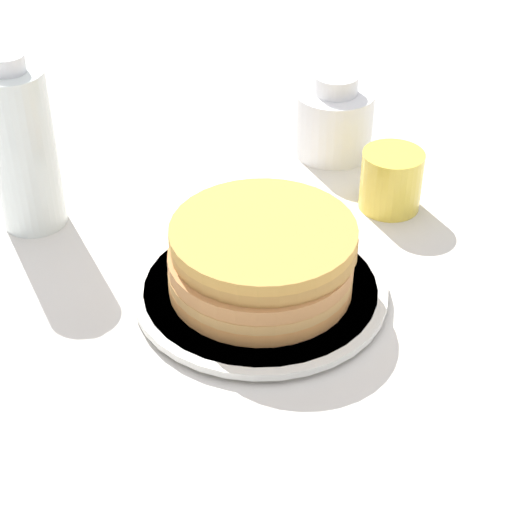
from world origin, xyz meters
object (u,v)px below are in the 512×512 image
Objects in this scene: plate at (256,289)px; pancake_stack at (262,257)px; cream_jug at (334,120)px; juice_glass at (391,180)px; water_bottle_near at (23,149)px.

plate is 0.04m from pancake_stack.
cream_jug reaches higher than pancake_stack.
pancake_stack is 0.22m from juice_glass.
pancake_stack reaches higher than plate.
plate is 3.60× the size of juice_glass.
cream_jug is at bearing -130.47° from juice_glass.
cream_jug is at bearing 140.51° from water_bottle_near.
juice_glass is (-0.21, 0.07, 0.03)m from plate.
water_bottle_near reaches higher than cream_jug.
juice_glass is (-0.21, 0.06, -0.01)m from pancake_stack.
plate is at bearing 7.32° from cream_jug.
plate is 0.29m from water_bottle_near.
plate is at bearing -58.58° from pancake_stack.
cream_jug is at bearing -172.68° from plate.
cream_jug reaches higher than plate.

